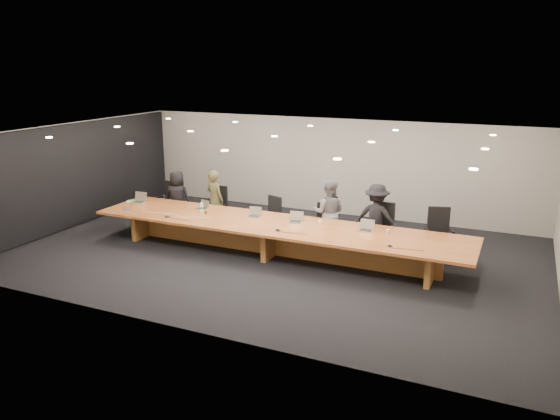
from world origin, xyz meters
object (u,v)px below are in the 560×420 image
object	(u,v)px
person_b	(215,200)
amber_mug	(206,212)
laptop_a	(138,197)
mic_center	(278,230)
person_a	(178,198)
paper_cup_near	(320,222)
person_d	(376,218)
chair_right	(381,227)
water_bottle	(202,208)
chair_left	(215,207)
laptop_b	(202,205)
conference_table	(275,233)
chair_far_left	(164,201)
mic_right	(390,246)
chair_mid_left	(269,216)
av_box	(127,210)
mic_left	(167,216)
laptop_c	(254,212)
paper_cup_far	(388,231)
laptop_e	(366,226)
chair_mid_right	(324,223)
chair_far_right	(439,234)
person_c	(329,213)

from	to	relation	value
person_b	amber_mug	xyz separation A→B (m)	(0.41, -1.13, -0.01)
laptop_a	mic_center	world-z (taller)	laptop_a
person_a	amber_mug	size ratio (longest dim) A/B	17.37
paper_cup_near	person_d	bearing A→B (deg)	38.25
chair_right	water_bottle	size ratio (longest dim) A/B	4.82
chair_right	person_a	distance (m)	5.66
chair_left	laptop_b	xyz separation A→B (m)	(0.14, -0.90, 0.29)
person_b	person_d	size ratio (longest dim) A/B	1.00
conference_table	chair_far_left	size ratio (longest dim) A/B	8.01
person_b	mic_right	world-z (taller)	person_b
chair_mid_left	chair_right	distance (m)	2.90
amber_mug	av_box	xyz separation A→B (m)	(-1.97, -0.53, -0.03)
water_bottle	mic_left	size ratio (longest dim) A/B	1.81
chair_right	person_b	world-z (taller)	person_b
amber_mug	laptop_c	bearing A→B (deg)	12.16
chair_far_left	paper_cup_far	xyz separation A→B (m)	(6.58, -0.92, 0.23)
laptop_e	paper_cup_far	bearing A→B (deg)	8.36
chair_left	person_b	bearing A→B (deg)	-60.77
chair_mid_right	mic_left	xyz separation A→B (m)	(-3.34, -1.84, 0.27)
person_d	person_a	bearing A→B (deg)	3.51
person_d	water_bottle	bearing A→B (deg)	17.87
mic_right	chair_far_right	bearing A→B (deg)	67.90
conference_table	person_c	distance (m)	1.52
chair_far_left	chair_mid_right	size ratio (longest dim) A/B	1.12
chair_mid_left	av_box	xyz separation A→B (m)	(-3.15, -1.69, 0.24)
chair_mid_left	amber_mug	bearing A→B (deg)	-117.05
chair_mid_left	laptop_b	xyz separation A→B (m)	(-1.51, -0.81, 0.34)
chair_left	chair_right	xyz separation A→B (m)	(4.55, -0.04, 0.01)
chair_mid_left	laptop_b	world-z (taller)	chair_mid_left
laptop_c	laptop_e	bearing A→B (deg)	-6.34
chair_mid_right	person_c	bearing A→B (deg)	-35.70
chair_mid_right	person_b	xyz separation A→B (m)	(-3.05, -0.09, 0.31)
chair_far_right	water_bottle	world-z (taller)	chair_far_right
chair_far_left	chair_right	size ratio (longest dim) A/B	0.96
chair_mid_right	water_bottle	distance (m)	3.04
chair_far_right	laptop_e	size ratio (longest dim) A/B	3.70
laptop_c	mic_right	size ratio (longest dim) A/B	2.50
conference_table	person_a	xyz separation A→B (m)	(-3.47, 1.13, 0.23)
conference_table	mic_right	size ratio (longest dim) A/B	74.18
chair_far_right	laptop_c	xyz separation A→B (m)	(-4.22, -0.98, 0.27)
mic_right	chair_right	bearing A→B (deg)	109.46
amber_mug	av_box	bearing A→B (deg)	-164.85
chair_far_left	paper_cup_near	world-z (taller)	chair_far_left
mic_center	paper_cup_near	bearing A→B (deg)	50.62
chair_right	paper_cup_far	distance (m)	0.98
conference_table	laptop_b	world-z (taller)	laptop_b
laptop_a	av_box	size ratio (longest dim) A/B	1.76
chair_far_left	paper_cup_near	bearing A→B (deg)	7.68
chair_far_right	chair_right	bearing A→B (deg)	163.64
chair_right	chair_far_left	bearing A→B (deg)	-177.26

